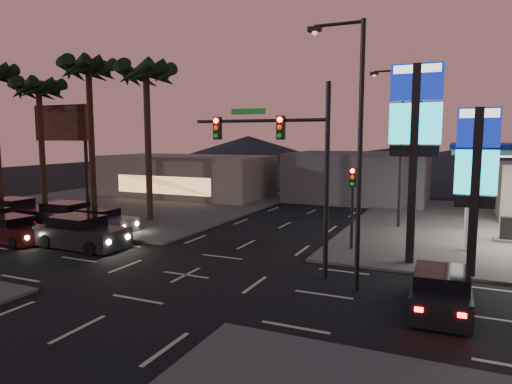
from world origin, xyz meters
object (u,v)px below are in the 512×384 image
at_px(car_lane_a_mid, 13,230).
at_px(car_lane_b_rear, 14,211).
at_px(pylon_sign_short, 476,166).
at_px(suv_station, 441,291).
at_px(pylon_sign_tall, 415,124).
at_px(car_lane_a_front, 81,233).
at_px(car_lane_b_front, 101,221).
at_px(traffic_signal_mast, 286,151).
at_px(car_lane_b_mid, 69,216).

relative_size(car_lane_a_mid, car_lane_b_rear, 0.91).
bearing_deg(pylon_sign_short, suv_station, -102.92).
height_order(pylon_sign_tall, pylon_sign_short, pylon_sign_tall).
bearing_deg(car_lane_a_front, car_lane_b_front, 117.80).
bearing_deg(car_lane_b_rear, car_lane_a_front, -20.63).
height_order(pylon_sign_short, traffic_signal_mast, traffic_signal_mast).
relative_size(traffic_signal_mast, car_lane_b_rear, 1.59).
distance_m(pylon_sign_short, car_lane_b_front, 20.90).
height_order(car_lane_a_front, car_lane_b_front, car_lane_a_front).
xyz_separation_m(car_lane_b_front, car_lane_b_mid, (-2.91, 0.24, 0.09)).
distance_m(pylon_sign_short, car_lane_a_mid, 23.70).
bearing_deg(car_lane_b_front, car_lane_a_front, -62.20).
bearing_deg(pylon_sign_tall, traffic_signal_mast, -143.48).
bearing_deg(suv_station, pylon_sign_short, 77.08).
bearing_deg(pylon_sign_short, car_lane_a_mid, -172.20).
bearing_deg(car_lane_a_front, car_lane_b_rear, 159.37).
xyz_separation_m(traffic_signal_mast, car_lane_b_rear, (-21.06, 3.50, -4.47)).
bearing_deg(car_lane_a_mid, car_lane_b_front, 56.41).
height_order(car_lane_a_front, car_lane_b_rear, car_lane_a_front).
xyz_separation_m(pylon_sign_tall, car_lane_b_mid, (-20.91, 0.05, -5.63)).
distance_m(pylon_sign_short, car_lane_b_rear, 28.59).
bearing_deg(traffic_signal_mast, car_lane_b_rear, 170.56).
relative_size(traffic_signal_mast, car_lane_b_front, 1.78).
xyz_separation_m(car_lane_a_mid, car_lane_b_rear, (-5.16, 4.16, 0.09)).
relative_size(car_lane_b_mid, suv_station, 1.16).
xyz_separation_m(pylon_sign_short, car_lane_b_mid, (-23.41, 1.05, -3.89)).
relative_size(pylon_sign_tall, car_lane_a_front, 1.72).
distance_m(car_lane_b_mid, car_lane_b_rear, 4.90).
distance_m(car_lane_b_front, car_lane_b_rear, 7.81).
bearing_deg(car_lane_a_mid, pylon_sign_tall, 11.42).
xyz_separation_m(car_lane_a_front, car_lane_b_mid, (-4.72, 3.68, -0.01)).
relative_size(traffic_signal_mast, suv_station, 1.81).
bearing_deg(car_lane_a_front, pylon_sign_tall, 12.64).
xyz_separation_m(car_lane_a_front, car_lane_a_mid, (-4.46, -0.54, -0.11)).
xyz_separation_m(traffic_signal_mast, car_lane_b_front, (-13.26, 3.32, -4.55)).
xyz_separation_m(car_lane_b_rear, suv_station, (27.31, -5.34, -0.08)).
bearing_deg(car_lane_b_front, traffic_signal_mast, -14.08).
bearing_deg(car_lane_b_front, car_lane_b_rear, 178.69).
height_order(car_lane_b_front, car_lane_b_rear, car_lane_b_rear).
bearing_deg(car_lane_b_mid, car_lane_a_mid, -86.44).
xyz_separation_m(car_lane_a_front, car_lane_b_front, (-1.82, 3.44, -0.10)).
bearing_deg(pylon_sign_short, car_lane_b_front, 177.73).
xyz_separation_m(pylon_sign_tall, car_lane_a_front, (-16.18, -3.63, -5.62)).
bearing_deg(traffic_signal_mast, pylon_sign_short, 19.13).
height_order(pylon_sign_short, car_lane_b_rear, pylon_sign_short).
distance_m(pylon_sign_tall, car_lane_b_mid, 21.65).
height_order(pylon_sign_short, suv_station, pylon_sign_short).
relative_size(pylon_sign_tall, car_lane_b_rear, 1.79).
height_order(car_lane_a_mid, car_lane_b_rear, car_lane_b_rear).
bearing_deg(traffic_signal_mast, suv_station, -16.41).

